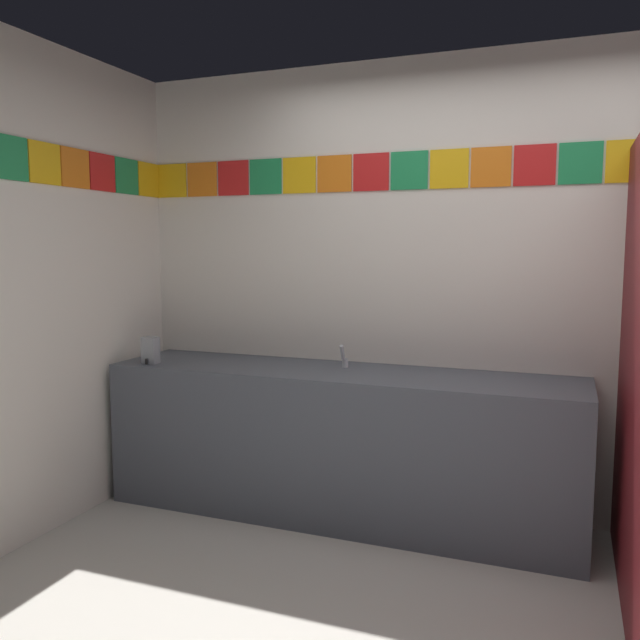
# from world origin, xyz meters

# --- Properties ---
(wall_back) EXTENTS (4.30, 0.09, 2.59)m
(wall_back) POSITION_xyz_m (0.00, 1.49, 1.30)
(wall_back) COLOR silver
(wall_back) RESTS_ON ground_plane
(vanity_counter) EXTENTS (2.66, 0.62, 0.84)m
(vanity_counter) POSITION_xyz_m (-0.77, 1.14, 0.42)
(vanity_counter) COLOR #4C515B
(vanity_counter) RESTS_ON ground_plane
(faucet_center) EXTENTS (0.04, 0.10, 0.14)m
(faucet_center) POSITION_xyz_m (-0.77, 1.23, 0.89)
(faucet_center) COLOR silver
(faucet_center) RESTS_ON vanity_counter
(soap_dispenser) EXTENTS (0.09, 0.09, 0.16)m
(soap_dispenser) POSITION_xyz_m (-1.89, 0.95, 0.92)
(soap_dispenser) COLOR gray
(soap_dispenser) RESTS_ON vanity_counter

